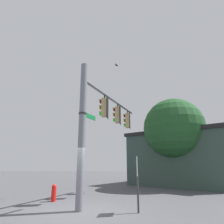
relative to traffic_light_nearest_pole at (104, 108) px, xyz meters
name	(u,v)px	position (x,y,z in m)	size (l,w,h in m)	color
ground_plane	(79,211)	(-2.10, 0.63, -4.88)	(80.00, 80.00, 0.00)	#4C4C51
signal_pole	(82,131)	(-2.10, 0.63, -1.65)	(0.31, 0.31, 6.46)	slate
mast_arm	(114,100)	(1.19, -0.39, 0.78)	(0.17, 0.17, 6.89)	slate
traffic_light_nearest_pole	(104,108)	(0.00, 0.00, 0.00)	(0.54, 0.49, 1.31)	black
traffic_light_mid_inner	(117,115)	(1.80, -0.55, 0.00)	(0.54, 0.49, 1.31)	black
traffic_light_mid_outer	(127,120)	(3.60, -1.11, 0.00)	(0.54, 0.49, 1.31)	black
street_name_sign	(86,115)	(-1.84, 0.55, -0.85)	(1.29, 0.53, 0.22)	#147238
bird_flying	(116,65)	(2.37, -0.47, 3.83)	(0.32, 0.22, 0.09)	black
storefront_building	(184,158)	(8.59, -5.92, -2.58)	(10.28, 10.67, 4.58)	#33473D
tree_by_storefront	(174,128)	(6.30, -4.85, -0.20)	(5.00, 5.00, 7.18)	#4C3823
fire_hydrant	(54,193)	(-0.22, 2.51, -4.47)	(0.35, 0.24, 0.82)	red
historical_marker	(137,175)	(-2.07, -1.74, -3.48)	(0.60, 0.08, 2.13)	#333333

